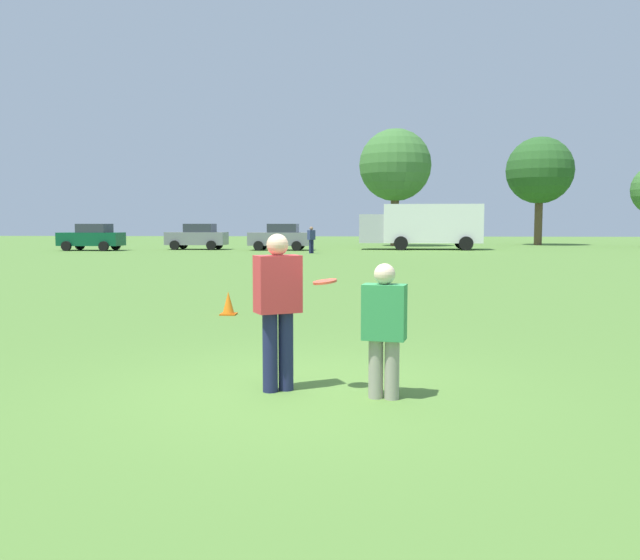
% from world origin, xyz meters
% --- Properties ---
extents(ground_plane, '(169.78, 169.78, 0.00)m').
position_xyz_m(ground_plane, '(0.00, 0.00, 0.00)').
color(ground_plane, '#517A33').
extents(player_thrower, '(0.56, 0.48, 1.77)m').
position_xyz_m(player_thrower, '(-0.26, -0.05, 1.00)').
color(player_thrower, '#1E234C').
rests_on(player_thrower, ground).
extents(player_defender, '(0.50, 0.35, 1.46)m').
position_xyz_m(player_defender, '(0.91, -0.28, 0.81)').
color(player_defender, gray).
rests_on(player_defender, ground).
extents(frisbee, '(0.27, 0.27, 0.07)m').
position_xyz_m(frisbee, '(0.26, -0.04, 1.24)').
color(frisbee, '#E54C33').
extents(traffic_cone, '(0.32, 0.32, 0.48)m').
position_xyz_m(traffic_cone, '(-2.11, 5.99, 0.23)').
color(traffic_cone, '#D8590C').
rests_on(traffic_cone, ground).
extents(parked_car_near_left, '(4.24, 2.30, 1.82)m').
position_xyz_m(parked_car_near_left, '(-18.04, 36.49, 0.92)').
color(parked_car_near_left, '#0C4C2D').
rests_on(parked_car_near_left, ground).
extents(parked_car_mid_left, '(4.24, 2.30, 1.82)m').
position_xyz_m(parked_car_mid_left, '(-11.30, 38.74, 0.92)').
color(parked_car_mid_left, slate).
rests_on(parked_car_mid_left, ground).
extents(parked_car_center, '(4.24, 2.30, 1.82)m').
position_xyz_m(parked_car_center, '(-5.27, 37.91, 0.92)').
color(parked_car_center, slate).
rests_on(parked_car_center, ground).
extents(box_truck, '(8.56, 3.15, 3.18)m').
position_xyz_m(box_truck, '(4.64, 39.73, 1.75)').
color(box_truck, white).
rests_on(box_truck, ground).
extents(bystander_sideline_watcher, '(0.50, 0.51, 1.65)m').
position_xyz_m(bystander_sideline_watcher, '(-2.74, 33.35, 0.93)').
color(bystander_sideline_watcher, '#1E234C').
rests_on(bystander_sideline_watcher, ground).
extents(tree_west_oak, '(5.81, 5.81, 9.45)m').
position_xyz_m(tree_west_oak, '(2.93, 46.79, 6.50)').
color(tree_west_oak, brown).
rests_on(tree_west_oak, ground).
extents(tree_west_maple, '(5.59, 5.59, 9.08)m').
position_xyz_m(tree_west_maple, '(15.16, 49.88, 6.25)').
color(tree_west_maple, brown).
rests_on(tree_west_maple, ground).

